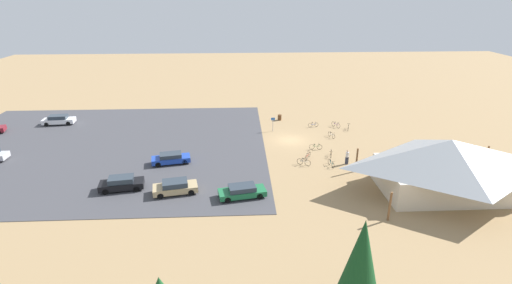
% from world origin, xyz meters
% --- Properties ---
extents(ground, '(160.00, 160.00, 0.00)m').
position_xyz_m(ground, '(0.00, 0.00, 0.00)').
color(ground, '#9E7F56').
rests_on(ground, ground).
extents(parking_lot_asphalt, '(43.61, 34.71, 0.05)m').
position_xyz_m(parking_lot_asphalt, '(25.55, 1.36, 0.03)').
color(parking_lot_asphalt, '#424247').
rests_on(parking_lot_asphalt, ground).
extents(bike_pavilion, '(15.71, 10.43, 5.75)m').
position_xyz_m(bike_pavilion, '(-13.88, 15.10, 3.27)').
color(bike_pavilion, beige).
rests_on(bike_pavilion, ground).
extents(trash_bin, '(0.60, 0.60, 0.90)m').
position_xyz_m(trash_bin, '(0.53, -8.85, 0.45)').
color(trash_bin, brown).
rests_on(trash_bin, ground).
extents(lot_sign, '(0.56, 0.08, 2.20)m').
position_xyz_m(lot_sign, '(2.09, -3.76, 1.41)').
color(lot_sign, '#99999E').
rests_on(lot_sign, ground).
extents(pine_east, '(2.75, 2.75, 7.54)m').
position_xyz_m(pine_east, '(0.15, 31.09, 4.66)').
color(pine_east, brown).
rests_on(pine_east, ground).
extents(bicycle_green_near_porch, '(1.70, 0.48, 0.82)m').
position_xyz_m(bicycle_green_near_porch, '(-2.91, 3.45, 0.37)').
color(bicycle_green_near_porch, black).
rests_on(bicycle_green_near_porch, ground).
extents(bicycle_blue_yard_front, '(1.60, 0.48, 0.77)m').
position_xyz_m(bicycle_blue_yard_front, '(-4.26, -5.28, 0.35)').
color(bicycle_blue_yard_front, black).
rests_on(bicycle_blue_yard_front, ground).
extents(bicycle_purple_mid_cluster, '(0.98, 1.54, 0.83)m').
position_xyz_m(bicycle_purple_mid_cluster, '(-7.70, -5.07, 0.38)').
color(bicycle_purple_mid_cluster, black).
rests_on(bicycle_purple_mid_cluster, ground).
extents(bicycle_black_edge_north, '(0.66, 1.69, 0.82)m').
position_xyz_m(bicycle_black_edge_north, '(-9.31, -3.87, 0.37)').
color(bicycle_black_edge_north, black).
rests_on(bicycle_black_edge_north, ground).
extents(bicycle_white_back_row, '(0.69, 1.60, 0.81)m').
position_xyz_m(bicycle_white_back_row, '(-6.02, -0.81, 0.36)').
color(bicycle_white_back_row, black).
rests_on(bicycle_white_back_row, ground).
extents(bicycle_orange_edge_south, '(0.53, 1.62, 0.78)m').
position_xyz_m(bicycle_orange_edge_south, '(-4.42, 5.69, 0.37)').
color(bicycle_orange_edge_south, black).
rests_on(bicycle_orange_edge_south, ground).
extents(bicycle_red_near_sign, '(0.96, 1.50, 0.80)m').
position_xyz_m(bicycle_red_near_sign, '(-1.35, 6.28, 0.36)').
color(bicycle_red_near_sign, black).
rests_on(bicycle_red_near_sign, ground).
extents(bicycle_teal_lone_west, '(0.52, 1.70, 0.81)m').
position_xyz_m(bicycle_teal_lone_west, '(-3.75, 8.57, 0.36)').
color(bicycle_teal_lone_west, black).
rests_on(bicycle_teal_lone_west, ground).
extents(bicycle_silver_by_bin, '(1.55, 0.84, 0.88)m').
position_xyz_m(bicycle_silver_by_bin, '(-0.55, 8.13, 0.40)').
color(bicycle_silver_by_bin, black).
rests_on(bicycle_silver_by_bin, ground).
extents(car_blue_by_curb, '(4.78, 2.57, 1.29)m').
position_xyz_m(car_blue_by_curb, '(15.35, 6.92, 0.70)').
color(car_blue_by_curb, '#1E42B2').
rests_on(car_blue_by_curb, parking_lot_asphalt).
extents(car_black_second_row, '(4.68, 2.45, 1.43)m').
position_xyz_m(car_black_second_row, '(19.45, 13.18, 0.76)').
color(car_black_second_row, black).
rests_on(car_black_second_row, parking_lot_asphalt).
extents(car_tan_front_row, '(4.76, 2.71, 1.37)m').
position_xyz_m(car_tan_front_row, '(13.75, 14.21, 0.74)').
color(car_tan_front_row, tan).
rests_on(car_tan_front_row, parking_lot_asphalt).
extents(car_white_back_corner, '(4.79, 2.18, 1.44)m').
position_xyz_m(car_white_back_corner, '(35.10, -8.39, 0.76)').
color(car_white_back_corner, white).
rests_on(car_white_back_corner, parking_lot_asphalt).
extents(car_green_inner_stall, '(4.99, 2.65, 1.28)m').
position_xyz_m(car_green_inner_stall, '(6.91, 15.36, 0.69)').
color(car_green_inner_stall, '#1E6B3D').
rests_on(car_green_inner_stall, parking_lot_asphalt).
extents(visitor_near_lot, '(0.37, 0.36, 1.81)m').
position_xyz_m(visitor_near_lot, '(-5.75, 8.09, 0.95)').
color(visitor_near_lot, '#2D3347').
rests_on(visitor_near_lot, ground).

